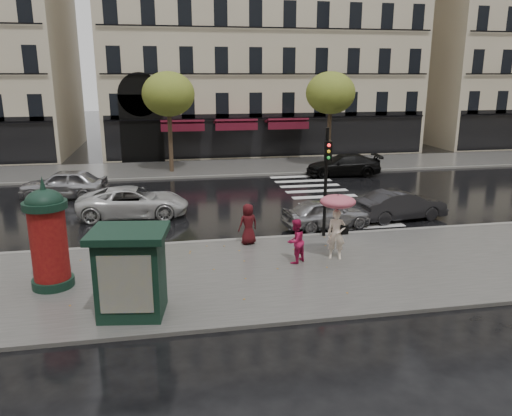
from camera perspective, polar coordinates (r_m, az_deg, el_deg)
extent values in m
plane|color=black|center=(17.04, -1.30, -7.16)|extent=(160.00, 160.00, 0.00)
cube|color=#474744|center=(16.56, -1.02, -7.61)|extent=(90.00, 7.00, 0.12)
cube|color=#474744|center=(35.25, -6.37, 4.52)|extent=(90.00, 6.00, 0.12)
cube|color=slate|center=(19.80, -2.73, -3.74)|extent=(90.00, 0.25, 0.14)
cube|color=slate|center=(32.31, -5.96, 3.59)|extent=(90.00, 0.25, 0.14)
cube|color=silver|center=(27.35, 7.85, 1.29)|extent=(3.60, 11.75, 0.01)
cube|color=#B7A88C|center=(46.50, -0.05, 19.43)|extent=(26.00, 14.00, 20.00)
cylinder|color=#38281C|center=(33.80, -9.78, 8.30)|extent=(0.28, 0.28, 5.20)
ellipsoid|color=#4C6921|center=(33.60, -9.98, 12.71)|extent=(3.40, 3.40, 2.89)
cylinder|color=#38281C|center=(35.71, 8.35, 8.71)|extent=(0.28, 0.28, 5.20)
ellipsoid|color=#4C6921|center=(35.52, 8.52, 12.88)|extent=(3.40, 3.40, 2.89)
imported|color=#F8E2CC|center=(17.73, 9.18, -2.99)|extent=(0.75, 0.62, 1.78)
cylinder|color=black|center=(17.55, 9.26, -1.15)|extent=(0.02, 0.02, 1.13)
ellipsoid|color=#C1246C|center=(17.40, 9.34, 0.73)|extent=(1.24, 1.24, 0.43)
cone|color=black|center=(17.34, 9.37, 1.53)|extent=(0.04, 0.04, 0.10)
cube|color=black|center=(17.70, 10.07, -2.46)|extent=(0.26, 0.12, 0.33)
imported|color=#B01546|center=(17.20, 4.53, -3.79)|extent=(0.96, 0.93, 1.56)
imported|color=#410D11|center=(19.06, -0.90, -1.84)|extent=(0.88, 0.71, 1.58)
cylinder|color=black|center=(16.72, -22.14, -7.84)|extent=(1.25, 1.25, 0.27)
cylinder|color=maroon|center=(16.30, -22.57, -3.78)|extent=(1.07, 1.07, 2.23)
cylinder|color=black|center=(15.98, -23.00, 0.32)|extent=(1.29, 1.29, 0.22)
ellipsoid|color=black|center=(15.96, -23.04, 0.63)|extent=(1.11, 1.11, 0.77)
cone|color=black|center=(15.84, -23.25, 2.66)|extent=(0.18, 0.18, 0.40)
cylinder|color=black|center=(19.85, 7.96, 2.84)|extent=(0.13, 0.13, 4.35)
cube|color=black|center=(19.38, 8.25, 6.46)|extent=(0.29, 0.22, 0.76)
cube|color=black|center=(13.87, -14.07, -7.54)|extent=(1.86, 1.59, 2.19)
cube|color=black|center=(13.47, -14.40, -2.81)|extent=(2.21, 1.95, 0.19)
imported|color=#99989D|center=(21.70, 8.05, -0.58)|extent=(4.01, 2.06, 1.30)
imported|color=black|center=(23.66, 16.25, 0.34)|extent=(4.28, 1.97, 1.36)
imported|color=silver|center=(23.86, -13.83, 0.68)|extent=(5.13, 2.52, 1.40)
imported|color=black|center=(33.19, 9.94, 4.86)|extent=(4.98, 2.40, 1.40)
imported|color=#9F9FA3|center=(28.58, -21.11, 2.59)|extent=(4.74, 2.40, 1.55)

